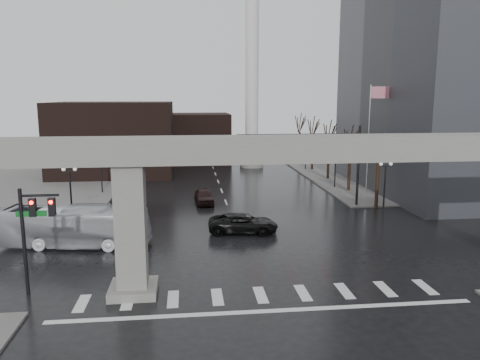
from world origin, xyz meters
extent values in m
plane|color=black|center=(0.00, 0.00, 0.00)|extent=(160.00, 160.00, 0.00)
cube|color=slate|center=(26.00, 36.00, 0.07)|extent=(28.00, 36.00, 0.15)
cube|color=slate|center=(-26.00, 36.00, 0.07)|extent=(28.00, 36.00, 0.15)
cube|color=gray|center=(0.00, 0.00, 8.00)|extent=(48.00, 2.20, 1.40)
cube|color=gray|center=(-7.00, 0.00, 3.65)|extent=(1.60, 1.60, 7.30)
cube|color=gray|center=(-7.00, 0.00, 0.25)|extent=(2.60, 2.60, 0.50)
cube|color=slate|center=(28.00, 26.00, 21.00)|extent=(22.00, 26.00, 42.00)
cube|color=black|center=(-14.00, 42.00, 5.00)|extent=(16.00, 14.00, 10.00)
cube|color=black|center=(-2.00, 52.00, 4.00)|extent=(10.00, 10.00, 8.00)
cylinder|color=silver|center=(6.00, 46.00, 15.00)|extent=(2.00, 2.00, 30.00)
cylinder|color=gray|center=(6.00, 46.00, 0.60)|extent=(3.60, 3.60, 1.20)
cylinder|color=black|center=(12.80, 18.80, 4.00)|extent=(0.24, 0.24, 8.00)
cylinder|color=black|center=(6.80, 18.80, 7.20)|extent=(12.00, 0.18, 0.18)
cube|color=black|center=(9.80, 18.80, 6.55)|extent=(0.35, 0.30, 1.00)
cube|color=black|center=(6.30, 18.80, 6.55)|extent=(0.35, 0.30, 1.00)
cube|color=black|center=(2.80, 18.80, 6.55)|extent=(0.35, 0.30, 1.00)
sphere|color=#FF0C05|center=(9.80, 18.62, 6.85)|extent=(0.20, 0.20, 0.20)
cube|color=#0D5E1D|center=(11.30, 18.80, 7.00)|extent=(1.80, 0.05, 0.35)
cube|color=#0D5E1D|center=(4.80, 18.80, 7.00)|extent=(1.80, 0.05, 0.35)
cylinder|color=black|center=(-12.80, 0.50, 3.00)|extent=(0.20, 0.20, 6.00)
cylinder|color=black|center=(-11.80, 0.50, 5.60)|extent=(2.00, 0.14, 0.14)
cube|color=black|center=(-12.20, 0.50, 4.95)|extent=(0.35, 0.30, 1.00)
cube|color=black|center=(-11.20, 0.50, 4.95)|extent=(0.35, 0.30, 1.00)
cube|color=#0D5E1D|center=(-12.30, 0.50, 4.60)|extent=(1.60, 0.05, 0.30)
cylinder|color=silver|center=(15.00, 22.00, 6.00)|extent=(0.12, 0.12, 12.00)
cube|color=red|center=(16.00, 22.00, 11.20)|extent=(2.00, 0.03, 1.20)
cylinder|color=black|center=(13.50, 14.00, 2.40)|extent=(0.14, 0.14, 4.80)
cube|color=black|center=(13.50, 14.00, 4.75)|extent=(0.90, 0.06, 0.06)
sphere|color=silver|center=(13.05, 14.00, 4.95)|extent=(0.32, 0.32, 0.32)
sphere|color=silver|center=(13.95, 14.00, 4.95)|extent=(0.32, 0.32, 0.32)
cylinder|color=black|center=(13.50, 28.00, 2.40)|extent=(0.14, 0.14, 4.80)
cube|color=black|center=(13.50, 28.00, 4.75)|extent=(0.90, 0.06, 0.06)
sphere|color=silver|center=(13.05, 28.00, 4.95)|extent=(0.32, 0.32, 0.32)
sphere|color=silver|center=(13.95, 28.00, 4.95)|extent=(0.32, 0.32, 0.32)
cylinder|color=black|center=(13.50, 42.00, 2.40)|extent=(0.14, 0.14, 4.80)
cube|color=black|center=(13.50, 42.00, 4.75)|extent=(0.90, 0.06, 0.06)
sphere|color=silver|center=(13.05, 42.00, 4.95)|extent=(0.32, 0.32, 0.32)
sphere|color=silver|center=(13.95, 42.00, 4.95)|extent=(0.32, 0.32, 0.32)
cylinder|color=black|center=(-13.50, 14.00, 2.40)|extent=(0.14, 0.14, 4.80)
cube|color=black|center=(-13.50, 14.00, 4.75)|extent=(0.90, 0.06, 0.06)
sphere|color=silver|center=(-13.95, 14.00, 4.95)|extent=(0.32, 0.32, 0.32)
sphere|color=silver|center=(-13.05, 14.00, 4.95)|extent=(0.32, 0.32, 0.32)
cylinder|color=black|center=(-13.50, 28.00, 2.40)|extent=(0.14, 0.14, 4.80)
cube|color=black|center=(-13.50, 28.00, 4.75)|extent=(0.90, 0.06, 0.06)
sphere|color=silver|center=(-13.95, 28.00, 4.95)|extent=(0.32, 0.32, 0.32)
sphere|color=silver|center=(-13.05, 28.00, 4.95)|extent=(0.32, 0.32, 0.32)
cylinder|color=black|center=(-13.50, 42.00, 2.40)|extent=(0.14, 0.14, 4.80)
cube|color=black|center=(-13.50, 42.00, 4.75)|extent=(0.90, 0.06, 0.06)
sphere|color=silver|center=(-13.95, 42.00, 4.95)|extent=(0.32, 0.32, 0.32)
sphere|color=silver|center=(-13.05, 42.00, 4.95)|extent=(0.32, 0.32, 0.32)
cylinder|color=black|center=(14.50, 18.00, 2.27)|extent=(0.34, 0.34, 4.55)
cylinder|color=black|center=(14.50, 18.00, 6.01)|extent=(0.12, 1.52, 2.98)
cylinder|color=black|center=(15.00, 18.25, 5.78)|extent=(0.83, 1.14, 2.51)
cylinder|color=black|center=(14.50, 26.00, 2.33)|extent=(0.34, 0.34, 4.66)
cylinder|color=black|center=(14.50, 26.00, 6.15)|extent=(0.12, 1.55, 3.05)
cylinder|color=black|center=(15.00, 26.25, 5.91)|extent=(0.85, 1.16, 2.57)
cylinder|color=black|center=(14.50, 34.00, 2.38)|extent=(0.34, 0.34, 4.76)
cylinder|color=black|center=(14.50, 34.00, 6.29)|extent=(0.12, 1.59, 3.11)
cylinder|color=black|center=(15.00, 34.25, 6.05)|extent=(0.86, 1.18, 2.62)
cylinder|color=black|center=(14.50, 42.00, 2.43)|extent=(0.34, 0.34, 4.87)
cylinder|color=black|center=(14.50, 42.00, 6.43)|extent=(0.12, 1.62, 3.18)
cylinder|color=black|center=(15.00, 42.25, 6.18)|extent=(0.88, 1.20, 2.68)
cylinder|color=black|center=(14.50, 50.00, 2.48)|extent=(0.34, 0.34, 4.97)
cylinder|color=black|center=(14.50, 50.00, 6.57)|extent=(0.12, 1.65, 3.25)
cylinder|color=black|center=(15.00, 50.25, 6.31)|extent=(0.89, 1.23, 2.74)
imported|color=black|center=(0.47, 10.96, 0.77)|extent=(5.86, 3.33, 1.54)
imported|color=silver|center=(-12.20, 8.88, 1.52)|extent=(11.14, 4.17, 3.03)
imported|color=black|center=(-2.27, 21.79, 0.75)|extent=(2.05, 4.52, 1.50)
camera|label=1|loc=(-3.87, -25.04, 10.86)|focal=35.00mm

